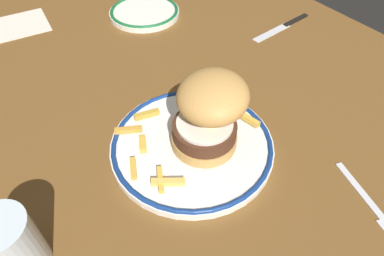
% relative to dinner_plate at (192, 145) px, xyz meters
% --- Properties ---
extents(ground_plane, '(1.36, 1.06, 0.04)m').
position_rel_dinner_plate_xyz_m(ground_plane, '(-0.04, 0.02, -0.03)').
color(ground_plane, brown).
extents(dinner_plate, '(0.25, 0.25, 0.02)m').
position_rel_dinner_plate_xyz_m(dinner_plate, '(0.00, 0.00, 0.00)').
color(dinner_plate, white).
rests_on(dinner_plate, ground_plane).
extents(burger, '(0.14, 0.14, 0.12)m').
position_rel_dinner_plate_xyz_m(burger, '(0.01, 0.02, 0.07)').
color(burger, tan).
rests_on(burger, dinner_plate).
extents(fries_pile, '(0.17, 0.22, 0.01)m').
position_rel_dinner_plate_xyz_m(fries_pile, '(-0.03, -0.02, 0.01)').
color(fries_pile, gold).
rests_on(fries_pile, dinner_plate).
extents(water_glass, '(0.06, 0.06, 0.09)m').
position_rel_dinner_plate_xyz_m(water_glass, '(0.03, -0.27, 0.03)').
color(water_glass, silver).
rests_on(water_glass, ground_plane).
extents(side_plate, '(0.17, 0.17, 0.02)m').
position_rel_dinner_plate_xyz_m(side_plate, '(-0.41, 0.15, -0.00)').
color(side_plate, white).
rests_on(side_plate, ground_plane).
extents(fork, '(0.14, 0.05, 0.00)m').
position_rel_dinner_plate_xyz_m(fork, '(0.23, 0.14, -0.01)').
color(fork, silver).
rests_on(fork, ground_plane).
extents(knife, '(0.03, 0.18, 0.01)m').
position_rel_dinner_plate_xyz_m(knife, '(-0.18, 0.40, -0.01)').
color(knife, black).
rests_on(knife, ground_plane).
extents(napkin, '(0.13, 0.13, 0.00)m').
position_rel_dinner_plate_xyz_m(napkin, '(-0.54, -0.11, -0.01)').
color(napkin, silver).
rests_on(napkin, ground_plane).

